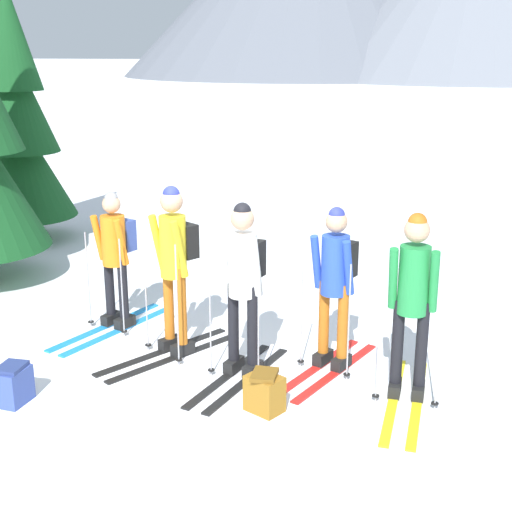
% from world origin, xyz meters
% --- Properties ---
extents(ground_plane, '(400.00, 400.00, 0.00)m').
position_xyz_m(ground_plane, '(0.00, 0.00, 0.00)').
color(ground_plane, white).
extents(skier_in_orange, '(0.95, 1.77, 1.63)m').
position_xyz_m(skier_in_orange, '(-1.52, 0.67, 0.91)').
color(skier_in_orange, '#1E84D1').
rests_on(skier_in_orange, ground).
extents(skier_in_yellow, '(1.22, 1.62, 1.84)m').
position_xyz_m(skier_in_yellow, '(-0.61, 0.09, 1.05)').
color(skier_in_yellow, black).
rests_on(skier_in_yellow, ground).
extents(skier_in_white, '(0.75, 1.64, 1.78)m').
position_xyz_m(skier_in_white, '(0.22, -0.27, 1.01)').
color(skier_in_white, black).
rests_on(skier_in_white, ground).
extents(skier_in_blue, '(0.92, 1.61, 1.70)m').
position_xyz_m(skier_in_blue, '(1.09, 0.09, 0.96)').
color(skier_in_blue, red).
rests_on(skier_in_blue, ground).
extents(skier_in_green, '(0.61, 1.77, 1.79)m').
position_xyz_m(skier_in_green, '(1.85, -0.42, 1.02)').
color(skier_in_green, yellow).
rests_on(skier_in_green, ground).
extents(pine_tree_near, '(1.76, 1.76, 4.26)m').
position_xyz_m(pine_tree_near, '(-4.65, 4.14, 1.95)').
color(pine_tree_near, '#51381E').
rests_on(pine_tree_near, ground).
extents(backpack_on_snow_front, '(0.40, 0.37, 0.38)m').
position_xyz_m(backpack_on_snow_front, '(0.58, -0.98, 0.19)').
color(backpack_on_snow_front, '#99661E').
rests_on(backpack_on_snow_front, ground).
extents(backpack_on_snow_beside, '(0.28, 0.35, 0.38)m').
position_xyz_m(backpack_on_snow_beside, '(-1.74, -1.32, 0.19)').
color(backpack_on_snow_beside, '#384C99').
rests_on(backpack_on_snow_beside, ground).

